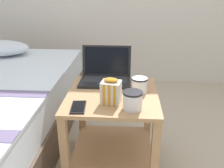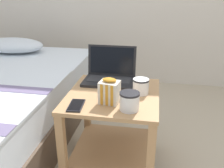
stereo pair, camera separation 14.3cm
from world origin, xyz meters
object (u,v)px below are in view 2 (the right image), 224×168
Objects in this scene: laptop at (110,74)px; mug_front_right at (129,100)px; mug_front_left at (141,85)px; snack_bag at (109,91)px; cell_phone at (76,105)px.

laptop is 2.28× the size of mug_front_right.
mug_front_left is 0.92× the size of snack_bag.
snack_bag is (-0.16, -0.16, 0.02)m from mug_front_left.
snack_bag is at bearing 153.00° from mug_front_right.
snack_bag is at bearing 23.36° from cell_phone.
cell_phone is (-0.17, -0.07, -0.06)m from snack_bag.
mug_front_left is 0.22m from mug_front_right.
snack_bag is 0.20m from cell_phone.
cell_phone is at bearing -177.25° from mug_front_right.
snack_bag reaches higher than mug_front_left.
snack_bag is at bearing -135.32° from mug_front_left.
laptop is 0.43m from mug_front_right.
mug_front_right is 0.29m from cell_phone.
mug_front_left is 0.23m from snack_bag.
mug_front_right is 0.13m from snack_bag.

